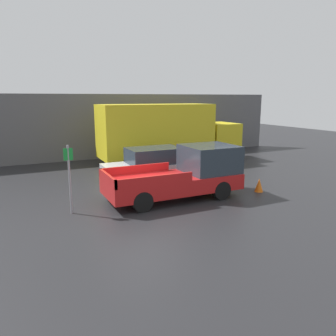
{
  "coord_description": "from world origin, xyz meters",
  "views": [
    {
      "loc": [
        -4.04,
        -10.6,
        3.85
      ],
      "look_at": [
        1.69,
        1.36,
        0.99
      ],
      "focal_mm": 35.0,
      "sensor_mm": 36.0,
      "label": 1
    }
  ],
  "objects_px": {
    "car": "(153,164)",
    "pickup_truck": "(186,174)",
    "traffic_cone": "(259,185)",
    "delivery_truck": "(166,132)",
    "parking_sign": "(69,176)"
  },
  "relations": [
    {
      "from": "car",
      "to": "pickup_truck",
      "type": "bearing_deg",
      "value": -86.84
    },
    {
      "from": "traffic_cone",
      "to": "delivery_truck",
      "type": "bearing_deg",
      "value": 97.05
    },
    {
      "from": "pickup_truck",
      "to": "delivery_truck",
      "type": "distance_m",
      "value": 6.94
    },
    {
      "from": "pickup_truck",
      "to": "parking_sign",
      "type": "bearing_deg",
      "value": -179.6
    },
    {
      "from": "car",
      "to": "traffic_cone",
      "type": "relative_size",
      "value": 8.16
    },
    {
      "from": "pickup_truck",
      "to": "parking_sign",
      "type": "xyz_separation_m",
      "value": [
        -4.42,
        -0.03,
        0.4
      ]
    },
    {
      "from": "parking_sign",
      "to": "delivery_truck",
      "type": "bearing_deg",
      "value": 44.65
    },
    {
      "from": "pickup_truck",
      "to": "delivery_truck",
      "type": "bearing_deg",
      "value": 71.29
    },
    {
      "from": "parking_sign",
      "to": "traffic_cone",
      "type": "distance_m",
      "value": 7.62
    },
    {
      "from": "traffic_cone",
      "to": "pickup_truck",
      "type": "bearing_deg",
      "value": 167.19
    },
    {
      "from": "pickup_truck",
      "to": "traffic_cone",
      "type": "height_order",
      "value": "pickup_truck"
    },
    {
      "from": "pickup_truck",
      "to": "parking_sign",
      "type": "relative_size",
      "value": 2.24
    },
    {
      "from": "delivery_truck",
      "to": "traffic_cone",
      "type": "bearing_deg",
      "value": -82.95
    },
    {
      "from": "car",
      "to": "parking_sign",
      "type": "relative_size",
      "value": 1.92
    },
    {
      "from": "pickup_truck",
      "to": "traffic_cone",
      "type": "xyz_separation_m",
      "value": [
        3.1,
        -0.7,
        -0.65
      ]
    }
  ]
}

